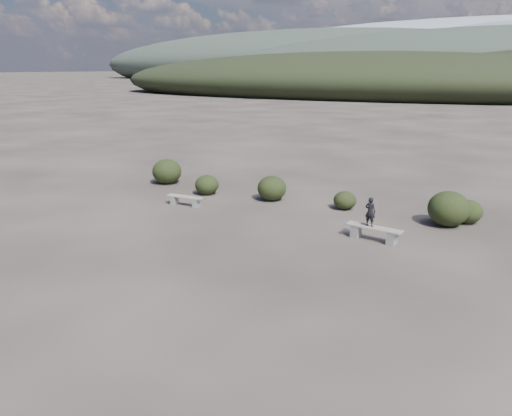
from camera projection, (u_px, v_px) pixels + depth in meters
The scene contains 11 objects.
ground at pixel (176, 273), 13.83m from camera, with size 1200.00×1200.00×0.00m, color #292320.
bench_left at pixel (185, 200), 20.54m from camera, with size 1.62×0.41×0.40m.
bench_right at pixel (374, 232), 16.37m from camera, with size 1.92×0.65×0.47m.
seated_person at pixel (370, 212), 16.28m from camera, with size 0.36×0.23×0.98m, color black.
shrub_a at pixel (207, 185), 22.35m from camera, with size 1.07×1.07×0.87m, color black.
shrub_b at pixel (272, 188), 21.31m from camera, with size 1.24×1.24×1.07m, color black.
shrub_c at pixel (345, 200), 20.01m from camera, with size 0.92×0.92×0.73m, color black.
shrub_d at pixel (449, 209), 17.83m from camera, with size 1.45×1.45×1.27m, color black.
shrub_e at pixel (468, 212), 18.19m from camera, with size 1.05×1.05×0.87m, color black.
shrub_f at pixel (167, 171), 24.41m from camera, with size 1.42×1.42×1.20m, color black.
mountain_ridges at pixel (508, 59), 301.42m from camera, with size 500.00×400.00×56.00m.
Camera 1 is at (8.06, -10.22, 5.49)m, focal length 35.00 mm.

